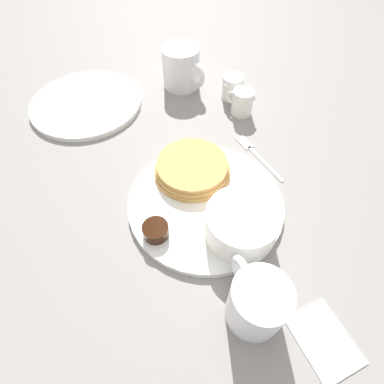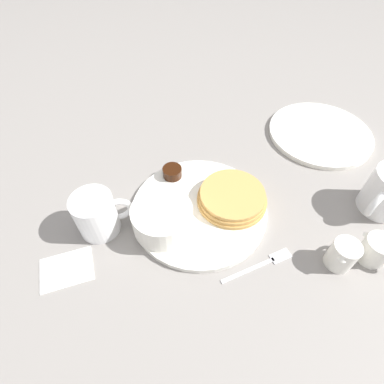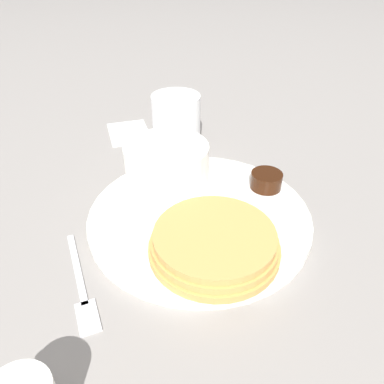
{
  "view_description": "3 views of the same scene",
  "coord_description": "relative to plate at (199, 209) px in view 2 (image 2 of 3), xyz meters",
  "views": [
    {
      "loc": [
        -0.22,
        0.21,
        0.44
      ],
      "look_at": [
        0.02,
        0.02,
        0.03
      ],
      "focal_mm": 28.0,
      "sensor_mm": 36.0,
      "label": 1
    },
    {
      "loc": [
        -0.21,
        -0.3,
        0.5
      ],
      "look_at": [
        -0.01,
        0.02,
        0.05
      ],
      "focal_mm": 28.0,
      "sensor_mm": 36.0,
      "label": 2
    },
    {
      "loc": [
        0.31,
        -0.2,
        0.3
      ],
      "look_at": [
        -0.01,
        -0.0,
        0.04
      ],
      "focal_mm": 35.0,
      "sensor_mm": 36.0,
      "label": 3
    }
  ],
  "objects": [
    {
      "name": "plate",
      "position": [
        0.0,
        0.0,
        0.0
      ],
      "size": [
        0.28,
        0.28,
        0.01
      ],
      "color": "white",
      "rests_on": "ground_plane"
    },
    {
      "name": "coffee_mug",
      "position": [
        -0.18,
        0.07,
        0.04
      ],
      "size": [
        0.11,
        0.08,
        0.09
      ],
      "color": "white",
      "rests_on": "ground_plane"
    },
    {
      "name": "syrup_cup",
      "position": [
        0.0,
        0.11,
        0.02
      ],
      "size": [
        0.04,
        0.04,
        0.02
      ],
      "color": "black",
      "rests_on": "plate"
    },
    {
      "name": "creamer_pitcher_near",
      "position": [
        0.15,
        -0.23,
        0.02
      ],
      "size": [
        0.07,
        0.05,
        0.06
      ],
      "color": "white",
      "rests_on": "ground_plane"
    },
    {
      "name": "creamer_pitcher_far",
      "position": [
        0.2,
        -0.26,
        0.02
      ],
      "size": [
        0.05,
        0.07,
        0.06
      ],
      "color": "white",
      "rests_on": "ground_plane"
    },
    {
      "name": "far_plate",
      "position": [
        0.4,
        0.03,
        -0.0
      ],
      "size": [
        0.26,
        0.26,
        0.01
      ],
      "color": "white",
      "rests_on": "ground_plane"
    },
    {
      "name": "bowl",
      "position": [
        -0.08,
        0.0,
        0.04
      ],
      "size": [
        0.11,
        0.11,
        0.05
      ],
      "color": "white",
      "rests_on": "plate"
    },
    {
      "name": "pancake_stack",
      "position": [
        0.07,
        -0.02,
        0.02
      ],
      "size": [
        0.14,
        0.14,
        0.03
      ],
      "color": "tan",
      "rests_on": "plate"
    },
    {
      "name": "butter_ramekin",
      "position": [
        -0.1,
        0.02,
        0.02
      ],
      "size": [
        0.05,
        0.05,
        0.04
      ],
      "color": "white",
      "rests_on": "plate"
    },
    {
      "name": "napkin",
      "position": [
        -0.27,
        0.02,
        -0.0
      ],
      "size": [
        0.11,
        0.09,
        0.0
      ],
      "color": "white",
      "rests_on": "ground_plane"
    },
    {
      "name": "ground_plane",
      "position": [
        0.0,
        0.0,
        -0.01
      ],
      "size": [
        4.0,
        4.0,
        0.0
      ],
      "primitive_type": "plane",
      "color": "gray"
    },
    {
      "name": "fork",
      "position": [
        0.03,
        -0.16,
        -0.0
      ],
      "size": [
        0.14,
        0.04,
        0.0
      ],
      "color": "silver",
      "rests_on": "ground_plane"
    }
  ]
}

